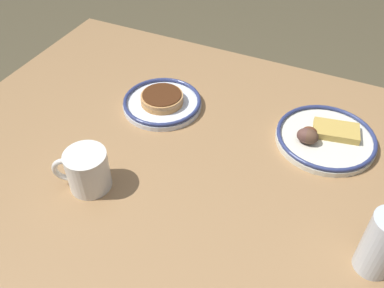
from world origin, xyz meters
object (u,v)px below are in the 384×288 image
plate_near_main (162,102)px  plate_center_pancakes (324,137)px  coffee_mug (87,170)px  drinking_glass (380,246)px

plate_near_main → plate_center_pancakes: plate_center_pancakes is taller
coffee_mug → drinking_glass: bearing=-174.6°
plate_near_main → drinking_glass: 0.64m
drinking_glass → coffee_mug: bearing=5.4°
plate_center_pancakes → drinking_glass: (-0.15, 0.30, 0.05)m
plate_near_main → drinking_glass: drinking_glass is taller
plate_near_main → coffee_mug: 0.32m
coffee_mug → plate_near_main: bearing=-92.2°
plate_near_main → plate_center_pancakes: (-0.42, -0.04, -0.00)m
plate_near_main → coffee_mug: bearing=87.8°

